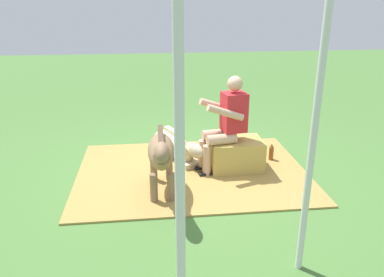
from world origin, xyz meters
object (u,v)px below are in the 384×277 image
Objects in this scene: pony_standing at (161,154)px; soda_bottle at (271,153)px; tent_pole_mid at (180,195)px; hay_bale at (236,155)px; pony_lying at (174,145)px; tent_pole_left at (313,141)px; person_seated at (226,121)px.

pony_standing reaches higher than soda_bottle.
tent_pole_mid is (-0.04, 2.23, 0.67)m from pony_standing.
pony_lying is (0.82, -0.55, -0.03)m from hay_bale.
hay_bale is 2.59× the size of soda_bottle.
hay_bale is at bearing -109.55° from tent_pole_mid.
tent_pole_mid reaches higher than hay_bale.
tent_pole_mid reaches higher than soda_bottle.
tent_pole_left is at bearing 109.21° from pony_lying.
person_seated is 0.98× the size of pony_standing.
hay_bale is 0.53m from person_seated.
hay_bale is 0.63m from soda_bottle.
soda_bottle is at bearing -158.72° from hay_bale.
pony_standing is 0.56× the size of tent_pole_left.
pony_lying is 3.54m from tent_pole_mid.
soda_bottle is at bearing -161.75° from person_seated.
hay_bale is 0.54× the size of person_seated.
hay_bale is 1.25m from pony_standing.
person_seated is at bearing 18.25° from soda_bottle.
person_seated is at bearing -146.26° from pony_standing.
tent_pole_left reaches higher than soda_bottle.
tent_pole_mid is (0.85, 2.82, 0.48)m from person_seated.
soda_bottle is 0.11× the size of tent_pole_left.
hay_bale is 2.31m from tent_pole_left.
soda_bottle is at bearing 166.88° from pony_lying.
tent_pole_mid is at bearing 73.27° from person_seated.
person_seated is 4.82× the size of soda_bottle.
pony_standing is 1.87m from soda_bottle.
hay_bale reaches higher than soda_bottle.
tent_pole_left is (-0.11, 2.09, 0.99)m from hay_bale.
tent_pole_left and tent_pole_mid have the same top height.
pony_standing is at bearing 33.74° from person_seated.
pony_lying is at bearing -13.12° from soda_bottle.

